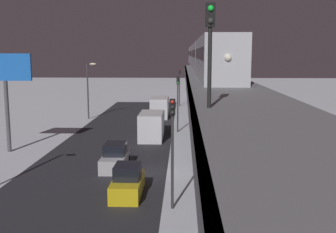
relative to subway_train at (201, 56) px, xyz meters
The scene contains 14 objects.
ground_plane 34.32m from the subway_train, 80.76° to the left, with size 240.00×240.00×0.00m, color silver.
avenue_asphalt 35.19m from the subway_train, 73.94° to the left, with size 11.00×89.16×0.01m, color #28282D.
elevated_railway 32.91m from the subway_train, 89.84° to the left, with size 5.00×89.16×6.79m.
subway_train is the anchor object (origin of this frame).
rail_signal 46.52m from the subway_train, 87.86° to the left, with size 0.36×0.41×4.00m.
sedan_silver 33.52m from the subway_train, 75.72° to the left, with size 1.91×4.62×1.97m.
sedan_yellow 38.96m from the subway_train, 80.59° to the left, with size 1.80×4.22×1.97m.
box_truck 21.93m from the subway_train, 73.02° to the left, with size 2.40×7.40×2.80m.
delivery_van 10.71m from the subway_train, 40.10° to the left, with size 2.40×7.40×2.80m.
traffic_light_near 40.27m from the subway_train, 85.21° to the left, with size 0.32×0.44×6.40m.
traffic_light_mid 17.66m from the subway_train, 78.73° to the left, with size 0.32×0.44×6.40m.
traffic_light_far 8.39m from the subway_train, 62.16° to the right, with size 0.32×0.44×6.40m.
commercial_billboard 32.62m from the subway_train, 55.10° to the left, with size 4.80×0.36×8.90m.
street_lamp_far 17.77m from the subway_train, 26.68° to the left, with size 1.35×0.44×7.65m.
Camera 1 is at (-2.57, 29.37, 8.89)m, focal length 43.11 mm.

